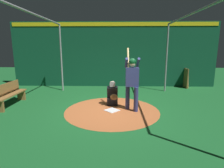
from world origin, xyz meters
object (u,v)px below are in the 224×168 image
Objects in this scene: bench at (9,94)px; baseball_0 at (134,109)px; batter at (132,79)px; bat_rack at (185,78)px; home_plate at (112,110)px; catcher at (113,96)px.

bench reaches higher than baseball_0.
batter is 5.05m from bat_rack.
bench is (-0.48, -3.89, 0.43)m from home_plate.
baseball_0 is (3.79, -3.16, -0.45)m from bat_rack.
bench is (0.16, -3.89, 0.08)m from catcher.
catcher is (-0.64, 0.01, 0.35)m from home_plate.
catcher is 5.10m from bat_rack.
batter is 1.07m from baseball_0.
bat_rack reaches higher than baseball_0.
bat_rack is (-3.88, 3.94, 0.48)m from home_plate.
batter reaches higher than bench.
home_plate is 1.29m from batter.
bench is (3.40, -7.83, -0.05)m from bat_rack.
baseball_0 is (-0.09, 0.78, 0.03)m from home_plate.
catcher is at bearing -50.52° from bat_rack.
baseball_0 is at bearing -39.79° from bat_rack.
bench is 4.71m from baseball_0.
home_plate is at bearing -83.58° from baseball_0.
baseball_0 is at bearing 96.42° from home_plate.
batter is (-0.07, 0.68, 1.10)m from home_plate.
catcher is 0.89× the size of bat_rack.
catcher reaches higher than bench.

